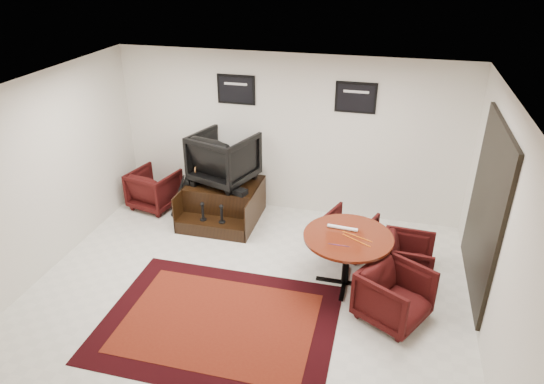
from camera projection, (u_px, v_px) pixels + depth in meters
The scene contains 16 objects.
ground at pixel (248, 290), 6.77m from camera, with size 6.00×6.00×0.00m, color silver.
room_shell at pixel (279, 174), 5.99m from camera, with size 6.02×5.02×2.81m.
area_rug at pixel (219, 322), 6.19m from camera, with size 2.95×2.21×0.01m.
shine_podium at pixel (224, 202), 8.48m from camera, with size 1.25×1.28×0.64m.
shine_chair at pixel (224, 155), 8.23m from camera, with size 0.95×0.89×0.98m, color black.
shoes_pair at pixel (194, 181), 8.35m from camera, with size 0.27×0.30×0.09m.
polish_kit at pixel (239, 192), 7.99m from camera, with size 0.25×0.17×0.09m, color black.
umbrella_black at pixel (179, 195), 8.41m from camera, with size 0.32×0.12×0.87m, color black, non-canonical shape.
umbrella_hooked at pixel (183, 190), 8.51m from camera, with size 0.35×0.13×0.94m, color black, non-canonical shape.
armchair_side at pixel (154, 187), 8.80m from camera, with size 0.76×0.71×0.78m, color black.
meeting_table at pixel (348, 242), 6.60m from camera, with size 1.22×1.22×0.80m.
table_chair_back at pixel (349, 231), 7.51m from camera, with size 0.69×0.65×0.71m, color black.
table_chair_window at pixel (408, 257), 6.87m from camera, with size 0.70×0.66×0.72m, color black.
table_chair_corner at pixel (394, 293), 6.09m from camera, with size 0.78×0.73×0.80m, color black.
paper_roll at pixel (343, 228), 6.69m from camera, with size 0.05×0.05×0.42m, color white.
table_clutter at pixel (354, 239), 6.46m from camera, with size 0.56×0.37×0.01m.
Camera 1 is at (1.65, -5.18, 4.29)m, focal length 32.00 mm.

